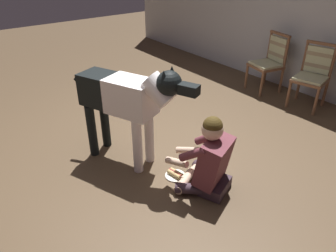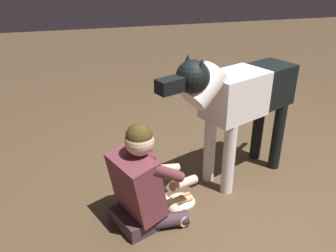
{
  "view_description": "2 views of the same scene",
  "coord_description": "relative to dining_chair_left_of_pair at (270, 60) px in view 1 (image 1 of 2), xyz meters",
  "views": [
    {
      "loc": [
        2.88,
        -1.81,
        2.23
      ],
      "look_at": [
        0.62,
        -0.08,
        0.61
      ],
      "focal_mm": 33.95,
      "sensor_mm": 36.0,
      "label": 1
    },
    {
      "loc": [
        1.44,
        2.24,
        1.89
      ],
      "look_at": [
        0.77,
        -0.28,
        0.61
      ],
      "focal_mm": 37.77,
      "sensor_mm": 36.0,
      "label": 2
    }
  ],
  "objects": [
    {
      "name": "back_wall",
      "position": [
        0.23,
        0.42,
        0.76
      ],
      "size": [
        9.24,
        0.1,
        2.6
      ],
      "primitive_type": "cube",
      "color": "#B6BABD",
      "rests_on": "ground"
    },
    {
      "name": "person_sitting_on_floor",
      "position": [
        1.3,
        -2.67,
        -0.19
      ],
      "size": [
        0.72,
        0.61,
        0.85
      ],
      "color": "#402E38",
      "rests_on": "ground"
    },
    {
      "name": "dining_chair_left_of_pair",
      "position": [
        0.0,
        0.0,
        0.0
      ],
      "size": [
        0.55,
        0.55,
        0.98
      ],
      "color": "brown",
      "rests_on": "ground"
    },
    {
      "name": "dining_chair_right_of_pair",
      "position": [
        0.79,
        0.0,
        0.0
      ],
      "size": [
        0.55,
        0.55,
        0.98
      ],
      "color": "brown",
      "rests_on": "ground"
    },
    {
      "name": "ground_plane",
      "position": [
        0.23,
        -2.76,
        -0.54
      ],
      "size": [
        15.99,
        15.99,
        0.0
      ],
      "primitive_type": "plane",
      "color": "brown"
    },
    {
      "name": "large_dog",
      "position": [
        0.38,
        -3.04,
        0.26
      ],
      "size": [
        1.49,
        0.73,
        1.24
      ],
      "color": "white",
      "rests_on": "ground"
    },
    {
      "name": "hot_dog_on_plate",
      "position": [
        0.94,
        -2.81,
        -0.52
      ],
      "size": [
        0.23,
        0.23,
        0.06
      ],
      "color": "silver",
      "rests_on": "ground"
    }
  ]
}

